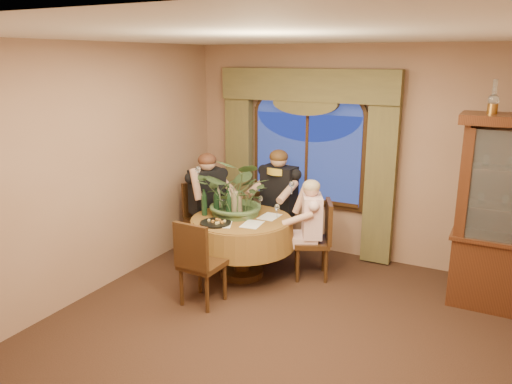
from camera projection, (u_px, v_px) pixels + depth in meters
The scene contains 33 objects.
floor at pixel (267, 341), 4.79m from camera, with size 5.00×5.00×0.00m, color black.
wall_back at pixel (352, 154), 6.56m from camera, with size 4.50×4.50×0.00m, color #906850.
ceiling at pixel (269, 36), 4.05m from camera, with size 5.00×5.00×0.00m, color white.
window at pixel (307, 158), 6.79m from camera, with size 1.62×0.10×1.32m, color navy, non-canonical shape.
arched_transom at pixel (308, 100), 6.59m from camera, with size 1.60×0.06×0.44m, color navy, non-canonical shape.
drapery_left at pixel (239, 160), 7.24m from camera, with size 0.38×0.14×2.32m, color brown.
drapery_right at pixel (381, 175), 6.32m from camera, with size 0.38×0.14×2.32m, color brown.
swag_valance at pixel (307, 85), 6.47m from camera, with size 2.45×0.16×0.42m, color brown, non-canonical shape.
dining_table at pixel (242, 247), 6.13m from camera, with size 1.31×1.31×0.75m, color brown.
oil_lamp_left at pixel (494, 97), 4.96m from camera, with size 0.11×0.11×0.34m, color #A5722D, non-canonical shape.
chair_right at pixel (311, 240), 6.07m from camera, with size 0.42×0.42×0.96m, color black.
chair_back_right at pixel (274, 219), 6.85m from camera, with size 0.42×0.42×0.96m, color black.
chair_back at pixel (204, 219), 6.85m from camera, with size 0.42×0.42×0.96m, color black.
chair_front_left at pixel (203, 262), 5.42m from camera, with size 0.42×0.42×0.96m, color black.
person_pink at pixel (312, 229), 6.05m from camera, with size 0.44×0.40×1.23m, color beige, non-canonical shape.
person_back at pixel (208, 205), 6.70m from camera, with size 0.51×0.47×1.43m, color black, non-canonical shape.
person_scarf at pixel (279, 202), 6.78m from camera, with size 0.52×0.48×1.46m, color black, non-canonical shape.
stoneware_vase at pixel (237, 203), 6.14m from camera, with size 0.15×0.15×0.28m, color #96805B, non-canonical shape.
centerpiece_plant at pixel (239, 166), 6.00m from camera, with size 0.97×1.07×0.84m, color #415E35.
olive_bowl at pixel (242, 217), 5.98m from camera, with size 0.17×0.17×0.05m, color #49512B.
cheese_platter at pixel (216, 223), 5.81m from camera, with size 0.36×0.36×0.02m, color black.
wine_bottle_0 at pixel (204, 202), 6.10m from camera, with size 0.07×0.07×0.33m, color black.
wine_bottle_1 at pixel (229, 198), 6.30m from camera, with size 0.07×0.07×0.33m, color black.
wine_bottle_2 at pixel (229, 204), 6.02m from camera, with size 0.07×0.07×0.33m, color black.
wine_bottle_3 at pixel (229, 201), 6.14m from camera, with size 0.07×0.07×0.33m, color tan.
wine_bottle_4 at pixel (216, 201), 6.16m from camera, with size 0.07×0.07×0.33m, color black.
wine_bottle_5 at pixel (218, 198), 6.28m from camera, with size 0.07×0.07×0.33m, color tan.
tasting_paper_0 at pixel (252, 224), 5.79m from camera, with size 0.21×0.30×0.00m, color white.
tasting_paper_1 at pixel (270, 217), 6.07m from camera, with size 0.21×0.30×0.00m, color white.
tasting_paper_2 at pixel (222, 224), 5.81m from camera, with size 0.21×0.30×0.00m, color white.
wine_glass_person_pink at pixel (277, 211), 6.00m from camera, with size 0.07×0.07×0.18m, color silver, non-canonical shape.
wine_glass_person_back at pixel (223, 203), 6.35m from camera, with size 0.07×0.07×0.18m, color silver, non-canonical shape.
wine_glass_person_scarf at pixel (260, 202), 6.36m from camera, with size 0.07×0.07×0.18m, color silver, non-canonical shape.
Camera 1 is at (1.86, -3.81, 2.63)m, focal length 35.00 mm.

